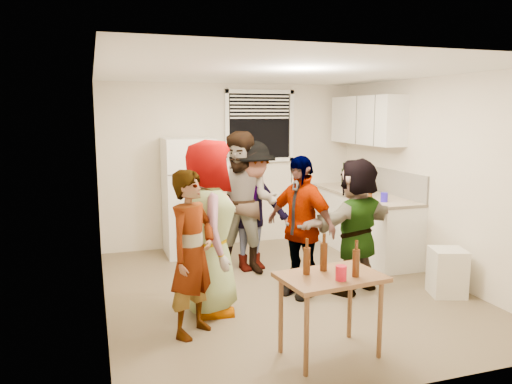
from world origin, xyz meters
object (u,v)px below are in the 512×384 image
object	(u,v)px
blue_cup	(384,202)
red_cup	(341,280)
wine_bottle	(343,186)
kettle	(363,193)
guest_stripe	(194,333)
guest_back_right	(252,269)
serving_table	(329,355)
guest_grey	(211,311)
refrigerator	(189,197)
beer_bottle_table	(323,270)
guest_back_left	(244,272)
guest_orange	(354,291)
trash_bin	(447,274)
guest_black	(299,294)
beer_bottle_counter	(370,197)

from	to	relation	value
blue_cup	red_cup	xyz separation A→B (m)	(-1.75, -2.13, -0.18)
wine_bottle	blue_cup	size ratio (longest dim) A/B	2.19
kettle	guest_stripe	xyz separation A→B (m)	(-2.88, -1.89, -0.90)
guest_back_right	serving_table	bearing A→B (deg)	-100.85
blue_cup	guest_grey	world-z (taller)	blue_cup
refrigerator	beer_bottle_table	world-z (taller)	refrigerator
wine_bottle	guest_grey	bearing A→B (deg)	-140.85
kettle	guest_back_left	distance (m)	2.12
kettle	guest_grey	xyz separation A→B (m)	(-2.61, -1.42, -0.90)
guest_orange	serving_table	bearing A→B (deg)	32.10
trash_bin	guest_back_left	world-z (taller)	trash_bin
trash_bin	red_cup	bearing A→B (deg)	-151.73
guest_stripe	guest_back_right	size ratio (longest dim) A/B	0.91
wine_bottle	guest_black	world-z (taller)	wine_bottle
red_cup	guest_grey	bearing A→B (deg)	118.82
blue_cup	beer_bottle_table	xyz separation A→B (m)	(-1.77, -1.85, -0.18)
beer_bottle_counter	trash_bin	world-z (taller)	beer_bottle_counter
beer_bottle_table	guest_grey	distance (m)	1.53
red_cup	guest_back_left	distance (m)	2.61
kettle	red_cup	size ratio (longest dim) A/B	2.07
guest_grey	guest_orange	world-z (taller)	guest_grey
kettle	guest_back_left	world-z (taller)	kettle
beer_bottle_counter	red_cup	distance (m)	3.11
serving_table	guest_back_left	distance (m)	2.37
guest_back_right	wine_bottle	bearing A→B (deg)	19.19
refrigerator	guest_orange	size ratio (longest dim) A/B	1.09
kettle	guest_back_right	bearing A→B (deg)	-172.30
beer_bottle_counter	beer_bottle_table	xyz separation A→B (m)	(-1.81, -2.27, -0.18)
blue_cup	beer_bottle_table	distance (m)	2.57
serving_table	guest_back_left	size ratio (longest dim) A/B	0.46
refrigerator	wine_bottle	bearing A→B (deg)	-0.54
blue_cup	red_cup	distance (m)	2.76
trash_bin	guest_grey	world-z (taller)	trash_bin
guest_back_right	beer_bottle_table	bearing A→B (deg)	-101.17
refrigerator	trash_bin	size ratio (longest dim) A/B	3.17
kettle	guest_black	world-z (taller)	kettle
kettle	wine_bottle	distance (m)	0.78
wine_bottle	red_cup	world-z (taller)	wine_bottle
serving_table	red_cup	distance (m)	0.73
beer_bottle_table	red_cup	world-z (taller)	beer_bottle_table
guest_stripe	guest_back_right	bearing A→B (deg)	14.18
serving_table	beer_bottle_table	xyz separation A→B (m)	(-0.01, 0.13, 0.72)
guest_black	kettle	bearing A→B (deg)	102.20
serving_table	guest_grey	xyz separation A→B (m)	(-0.75, 1.25, 0.00)
beer_bottle_counter	guest_orange	bearing A→B (deg)	-127.20
blue_cup	kettle	bearing A→B (deg)	82.70
blue_cup	guest_grey	bearing A→B (deg)	-163.84
guest_black	guest_grey	bearing A→B (deg)	-108.66
beer_bottle_counter	beer_bottle_table	size ratio (longest dim) A/B	0.94
guest_stripe	guest_black	xyz separation A→B (m)	(1.35, 0.63, 0.00)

